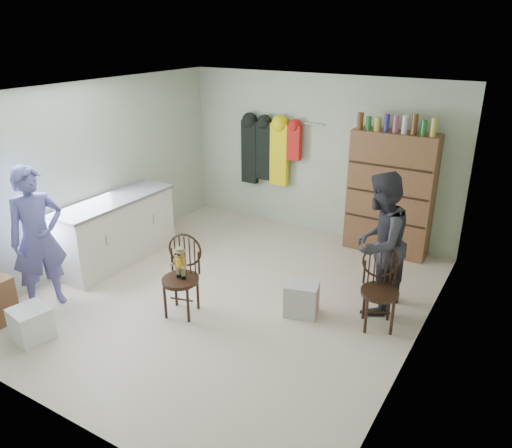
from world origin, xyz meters
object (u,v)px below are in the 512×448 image
Objects in this scene: counter at (116,230)px; chair_front at (182,270)px; dresser at (390,193)px; chair_far at (380,284)px.

counter is 1.94× the size of chair_front.
dresser reaches higher than chair_front.
chair_front is at bearing -19.73° from counter.
chair_front reaches higher than chair_far.
counter is 3.74m from chair_far.
chair_far is at bearing 9.20° from chair_front.
dresser is (1.51, 2.90, 0.37)m from chair_front.
counter is at bearing 161.12° from chair_far.
dresser is at bearing 35.68° from counter.
counter is 1.79m from chair_front.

